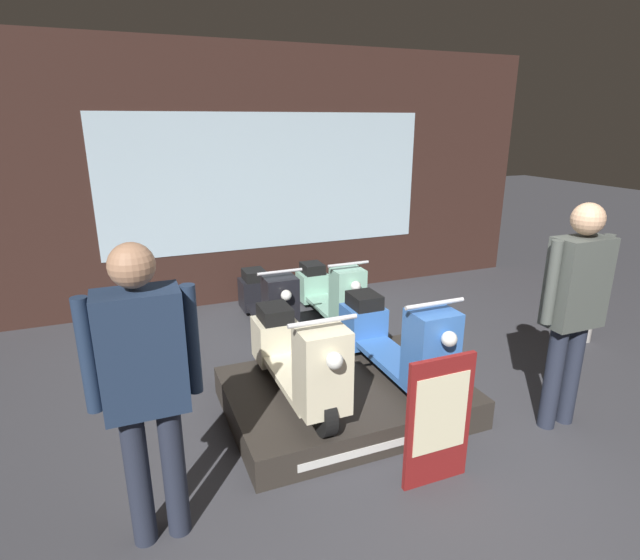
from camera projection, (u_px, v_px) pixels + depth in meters
ground_plane at (435, 468)px, 3.46m from camera, size 30.00×30.00×0.00m
shop_wall_back at (269, 178)px, 6.39m from camera, size 7.63×0.09×3.20m
display_platform at (345, 397)px, 4.12m from camera, size 1.90×1.38×0.24m
scooter_display_left at (297, 357)px, 3.81m from camera, size 0.47×1.51×0.84m
scooter_display_right at (394, 339)px, 4.11m from camera, size 0.47×1.51×0.84m
scooter_backrow_0 at (267, 301)px, 5.69m from camera, size 0.47×1.51×0.84m
scooter_backrow_1 at (329, 293)px, 5.97m from camera, size 0.47×1.51×0.84m
person_left_browsing at (145, 376)px, 2.59m from camera, size 0.58×0.24×1.74m
person_right_browsing at (575, 300)px, 3.66m from camera, size 0.58×0.23×1.76m
price_sign_board at (439, 421)px, 3.20m from camera, size 0.48×0.04×0.91m
street_bollard at (590, 304)px, 5.33m from camera, size 0.13×0.13×0.87m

